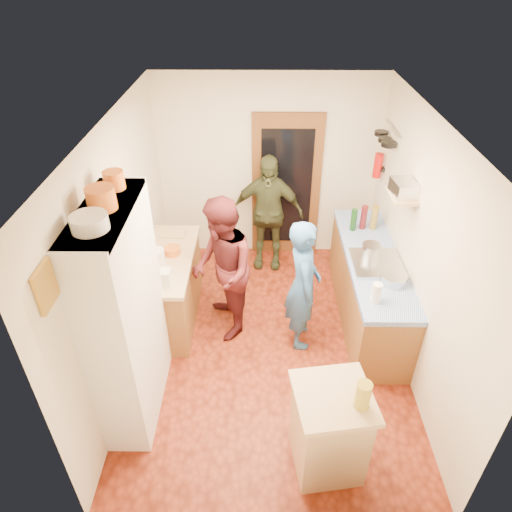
{
  "coord_description": "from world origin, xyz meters",
  "views": [
    {
      "loc": [
        -0.1,
        -3.83,
        3.86
      ],
      "look_at": [
        -0.15,
        0.15,
        1.13
      ],
      "focal_mm": 32.0,
      "sensor_mm": 36.0,
      "label": 1
    }
  ],
  "objects_px": {
    "person_left": "(224,268)",
    "person_back": "(268,213)",
    "hutch_body": "(126,318)",
    "right_counter_base": "(368,289)",
    "island_base": "(329,432)",
    "person_hob": "(306,287)"
  },
  "relations": [
    {
      "from": "person_left",
      "to": "person_back",
      "type": "distance_m",
      "value": 1.42
    },
    {
      "from": "hutch_body",
      "to": "right_counter_base",
      "type": "height_order",
      "value": "hutch_body"
    },
    {
      "from": "person_left",
      "to": "island_base",
      "type": "bearing_deg",
      "value": 15.16
    },
    {
      "from": "hutch_body",
      "to": "person_hob",
      "type": "distance_m",
      "value": 1.93
    },
    {
      "from": "person_left",
      "to": "person_hob",
      "type": "bearing_deg",
      "value": 61.25
    },
    {
      "from": "person_back",
      "to": "hutch_body",
      "type": "bearing_deg",
      "value": -112.6
    },
    {
      "from": "island_base",
      "to": "hutch_body",
      "type": "bearing_deg",
      "value": 159.39
    },
    {
      "from": "island_base",
      "to": "person_left",
      "type": "xyz_separation_m",
      "value": [
        -0.99,
        1.78,
        0.43
      ]
    },
    {
      "from": "hutch_body",
      "to": "island_base",
      "type": "bearing_deg",
      "value": -20.61
    },
    {
      "from": "island_base",
      "to": "person_left",
      "type": "bearing_deg",
      "value": 119.27
    },
    {
      "from": "island_base",
      "to": "right_counter_base",
      "type": "bearing_deg",
      "value": 70.17
    },
    {
      "from": "right_counter_base",
      "to": "person_back",
      "type": "xyz_separation_m",
      "value": [
        -1.2,
        1.13,
        0.41
      ]
    },
    {
      "from": "right_counter_base",
      "to": "person_left",
      "type": "distance_m",
      "value": 1.77
    },
    {
      "from": "person_left",
      "to": "person_back",
      "type": "height_order",
      "value": "person_left"
    },
    {
      "from": "right_counter_base",
      "to": "person_left",
      "type": "bearing_deg",
      "value": -173.4
    },
    {
      "from": "person_hob",
      "to": "person_left",
      "type": "distance_m",
      "value": 0.93
    },
    {
      "from": "right_counter_base",
      "to": "person_back",
      "type": "bearing_deg",
      "value": 136.88
    },
    {
      "from": "island_base",
      "to": "person_back",
      "type": "xyz_separation_m",
      "value": [
        -0.49,
        3.1,
        0.4
      ]
    },
    {
      "from": "hutch_body",
      "to": "person_back",
      "type": "bearing_deg",
      "value": 61.83
    },
    {
      "from": "right_counter_base",
      "to": "island_base",
      "type": "distance_m",
      "value": 2.1
    },
    {
      "from": "person_hob",
      "to": "person_back",
      "type": "height_order",
      "value": "person_back"
    },
    {
      "from": "person_back",
      "to": "island_base",
      "type": "bearing_deg",
      "value": -75.44
    }
  ]
}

